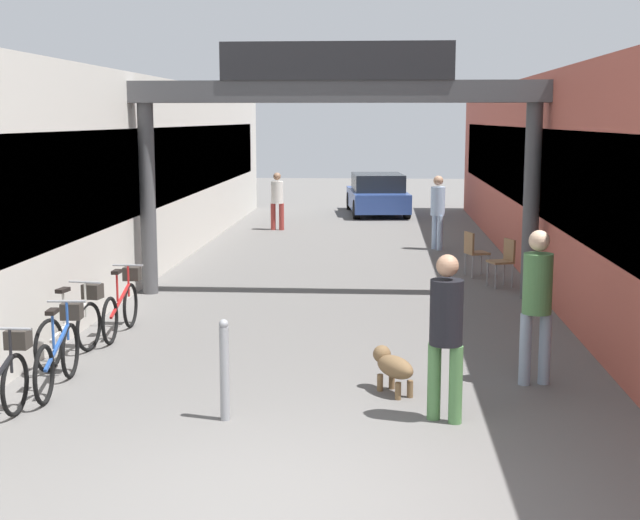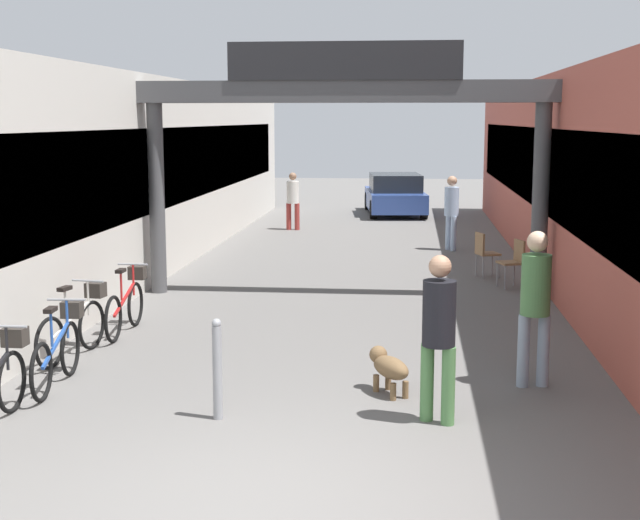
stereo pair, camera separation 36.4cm
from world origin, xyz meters
TOP-DOWN VIEW (x-y plane):
  - ground_plane at (0.00, 0.00)m, footprint 80.00×80.00m
  - storefront_left at (-5.09, 11.00)m, footprint 3.00×26.00m
  - storefront_right at (5.09, 11.00)m, footprint 3.00×26.00m
  - arcade_sign_gateway at (0.00, 8.55)m, footprint 7.40×0.47m
  - pedestrian_with_dog at (1.46, 2.05)m, footprint 0.46×0.46m
  - pedestrian_companion at (2.60, 3.43)m, footprint 0.41×0.41m
  - pedestrian_carrying_crate at (2.11, 14.35)m, footprint 0.46×0.46m
  - pedestrian_elderly_walking at (-2.15, 17.89)m, footprint 0.39×0.37m
  - dog_on_leash at (0.93, 2.97)m, footprint 0.58×0.71m
  - bicycle_blue_second at (-2.92, 2.91)m, footprint 0.46×1.69m
  - bicycle_silver_third at (-3.19, 4.15)m, footprint 0.47×1.67m
  - bicycle_red_farthest at (-2.96, 5.55)m, footprint 0.46×1.69m
  - bollard_post_metal at (-0.81, 1.92)m, footprint 0.10×0.10m
  - cafe_chair_wood_nearer at (3.07, 9.67)m, footprint 0.51×0.51m
  - cafe_chair_wood_farther at (2.61, 10.71)m, footprint 0.51×0.51m
  - parked_car_blue at (0.63, 22.30)m, footprint 2.17×4.16m

SIDE VIEW (x-z plane):
  - ground_plane at x=0.00m, z-range 0.00..0.00m
  - dog_on_leash at x=0.93m, z-range 0.06..0.57m
  - bicycle_blue_second at x=-2.92m, z-range -0.05..0.93m
  - bicycle_silver_third at x=-3.19m, z-range -0.05..0.93m
  - bicycle_red_farthest at x=-2.96m, z-range -0.05..0.93m
  - cafe_chair_wood_nearer at x=3.07m, z-range 0.10..0.99m
  - cafe_chair_wood_farther at x=2.61m, z-range 0.10..0.99m
  - bollard_post_metal at x=-0.81m, z-range 0.01..1.08m
  - parked_car_blue at x=0.63m, z-range -0.02..1.31m
  - pedestrian_elderly_walking at x=-2.15m, z-range 0.11..1.72m
  - pedestrian_with_dog at x=1.46m, z-range 0.13..1.88m
  - pedestrian_carrying_crate at x=2.11m, z-range 0.13..1.90m
  - pedestrian_companion at x=2.60m, z-range 0.14..1.98m
  - storefront_left at x=-5.09m, z-range 0.00..3.91m
  - storefront_right at x=5.09m, z-range 0.00..3.91m
  - arcade_sign_gateway at x=0.00m, z-range 0.93..5.32m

